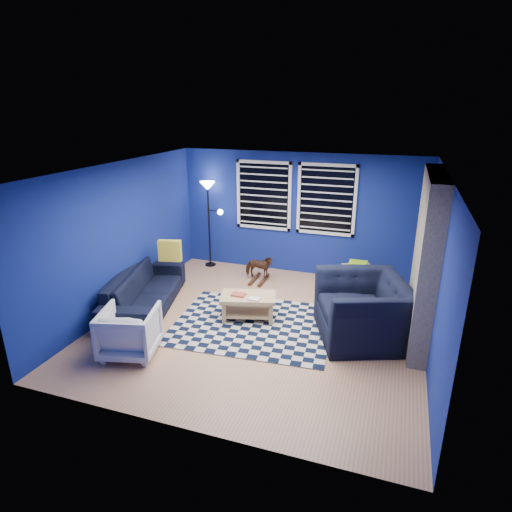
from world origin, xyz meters
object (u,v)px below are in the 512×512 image
at_px(armchair_bent, 130,331).
at_px(tv, 429,224).
at_px(armchair_big, 363,309).
at_px(floor_lamp, 209,198).
at_px(rocking_horse, 259,267).
at_px(cabinet, 357,277).
at_px(coffee_table, 248,302).
at_px(sofa, 145,290).

bearing_deg(armchair_bent, tv, -154.08).
relative_size(armchair_big, floor_lamp, 0.77).
bearing_deg(rocking_horse, cabinet, -91.35).
bearing_deg(coffee_table, armchair_big, 0.68).
relative_size(sofa, armchair_big, 1.60).
relative_size(tv, floor_lamp, 0.54).
relative_size(tv, coffee_table, 1.00).
bearing_deg(cabinet, armchair_bent, -152.69).
xyz_separation_m(coffee_table, cabinet, (1.56, 1.86, -0.07)).
relative_size(tv, armchair_bent, 1.30).
bearing_deg(armchair_big, sofa, -107.80).
distance_m(coffee_table, floor_lamp, 2.93).
xyz_separation_m(sofa, rocking_horse, (1.50, 1.77, -0.02)).
relative_size(armchair_big, coffee_table, 1.42).
relative_size(armchair_bent, rocking_horse, 1.38).
relative_size(armchair_big, armchair_bent, 1.84).
distance_m(sofa, rocking_horse, 2.32).
bearing_deg(tv, armchair_bent, -139.36).
bearing_deg(armchair_big, armchair_bent, -84.28).
bearing_deg(coffee_table, armchair_bent, -129.03).
xyz_separation_m(armchair_bent, rocking_horse, (0.89, 3.11, -0.04)).
xyz_separation_m(rocking_horse, cabinet, (1.90, 0.27, -0.06)).
bearing_deg(rocking_horse, sofa, 130.43).
bearing_deg(armchair_bent, rocking_horse, -120.70).
bearing_deg(armchair_bent, cabinet, -144.32).
distance_m(sofa, cabinet, 3.97).
bearing_deg(coffee_table, tv, 34.52).
bearing_deg(sofa, armchair_big, -101.55).
distance_m(sofa, armchair_bent, 1.47).
xyz_separation_m(tv, armchair_big, (-0.88, -1.84, -0.94)).
distance_m(tv, floor_lamp, 4.35).
xyz_separation_m(armchair_big, armchair_bent, (-3.06, -1.54, -0.11)).
bearing_deg(cabinet, coffee_table, -153.15).
bearing_deg(tv, rocking_horse, -174.91).
relative_size(armchair_big, rocking_horse, 2.54).
bearing_deg(tv, sofa, -155.79).
bearing_deg(floor_lamp, sofa, -95.17).
bearing_deg(armchair_bent, armchair_big, -168.02).
distance_m(rocking_horse, coffee_table, 1.63).
bearing_deg(sofa, rocking_horse, -54.92).
height_order(sofa, coffee_table, sofa).
relative_size(armchair_bent, coffee_table, 0.77).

